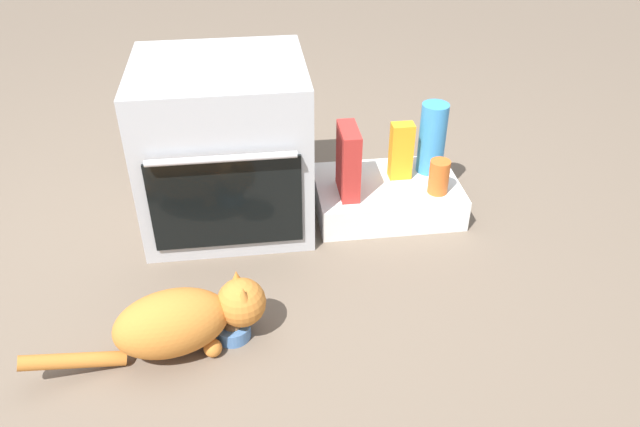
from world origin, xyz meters
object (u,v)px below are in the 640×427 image
cat (184,320)px  cereal_box (348,161)px  water_bottle (432,138)px  food_bowl (232,330)px  pantry_cabinet (386,196)px  oven (223,146)px  sauce_jar (439,177)px  juice_carton (401,151)px

cat → cereal_box: size_ratio=2.62×
water_bottle → food_bowl: bearing=-139.1°
pantry_cabinet → food_bowl: 0.92m
oven → cat: bearing=-100.7°
cat → pantry_cabinet: bearing=28.4°
water_bottle → pantry_cabinet: bearing=-158.9°
sauce_jar → water_bottle: (0.01, 0.17, 0.08)m
oven → pantry_cabinet: (0.65, -0.04, -0.26)m
juice_carton → sauce_jar: (0.12, -0.14, -0.05)m
oven → cat: (-0.14, -0.73, -0.21)m
juice_carton → oven: bearing=-179.9°
food_bowl → juice_carton: (0.71, 0.69, 0.22)m
oven → juice_carton: 0.71m
food_bowl → water_bottle: water_bottle is taller
cat → juice_carton: 1.12m
cat → food_bowl: bearing=0.0°
sauce_jar → oven: bearing=170.7°
juice_carton → food_bowl: bearing=-135.5°
oven → water_bottle: bearing=2.5°
oven → pantry_cabinet: 0.70m
cat → oven: bearing=66.5°
pantry_cabinet → oven: bearing=176.6°
cereal_box → sauce_jar: size_ratio=2.00×
oven → cereal_box: oven is taller
pantry_cabinet → cat: (-0.79, -0.69, 0.05)m
cat → sauce_jar: (0.97, 0.59, 0.08)m
cereal_box → water_bottle: bearing=19.0°
pantry_cabinet → cereal_box: (-0.17, -0.05, 0.21)m
oven → juice_carton: size_ratio=2.72×
oven → cat: 0.77m
food_bowl → cereal_box: 0.81m
pantry_cabinet → juice_carton: (0.06, 0.04, 0.19)m
cereal_box → juice_carton: bearing=21.4°
oven → juice_carton: oven is taller
oven → pantry_cabinet: oven is taller
juice_carton → cereal_box: size_ratio=0.86×
pantry_cabinet → sauce_jar: sauce_jar is taller
cat → cereal_box: bearing=33.3°
pantry_cabinet → food_bowl: pantry_cabinet is taller
cat → water_bottle: (0.98, 0.76, 0.16)m
oven → food_bowl: (0.00, -0.69, -0.30)m
food_bowl → juice_carton: bearing=44.5°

